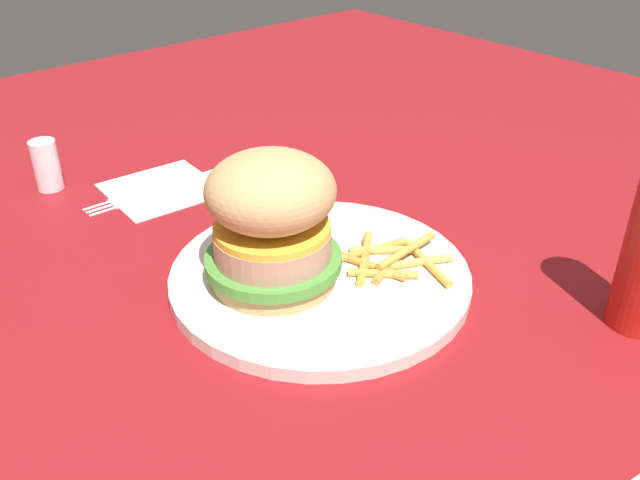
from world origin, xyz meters
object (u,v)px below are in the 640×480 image
(fork, at_px, (160,187))
(salt_shaker, at_px, (46,165))
(plate, at_px, (320,276))
(fries_pile, at_px, (388,259))
(sandwich, at_px, (272,220))
(napkin, at_px, (162,189))

(fork, xyz_separation_m, salt_shaker, (0.08, 0.09, 0.02))
(plate, height_order, fries_pile, fries_pile)
(plate, height_order, sandwich, sandwich)
(fries_pile, xyz_separation_m, napkin, (0.28, 0.07, -0.02))
(salt_shaker, bearing_deg, fries_pile, -156.70)
(plate, xyz_separation_m, fork, (0.25, 0.01, -0.00))
(fork, relative_size, salt_shaker, 3.15)
(sandwich, distance_m, salt_shaker, 0.33)
(plate, relative_size, fork, 1.48)
(salt_shaker, bearing_deg, fork, -132.96)
(fries_pile, relative_size, napkin, 0.97)
(fries_pile, xyz_separation_m, salt_shaker, (0.36, 0.16, 0.01))
(napkin, distance_m, salt_shaker, 0.12)
(sandwich, xyz_separation_m, salt_shaker, (0.32, 0.06, -0.04))
(sandwich, bearing_deg, fork, -5.80)
(plate, xyz_separation_m, sandwich, (0.01, 0.04, 0.06))
(fries_pile, bearing_deg, napkin, 13.23)
(plate, distance_m, sandwich, 0.08)
(sandwich, bearing_deg, plate, -110.06)
(fries_pile, height_order, salt_shaker, salt_shaker)
(plate, bearing_deg, sandwich, 69.94)
(plate, bearing_deg, fries_pile, -119.86)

